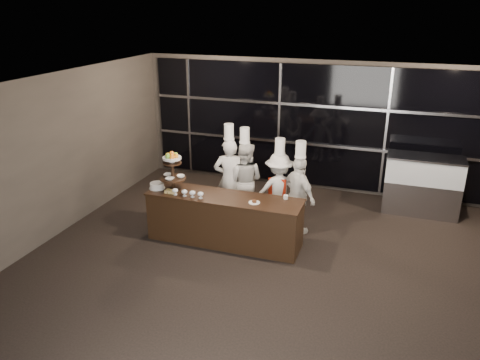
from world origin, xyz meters
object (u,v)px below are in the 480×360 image
(chef_a, at_px, (229,178))
(chef_b, at_px, (245,180))
(layer_cake, at_px, (157,186))
(display_stand, at_px, (172,168))
(chef_c, at_px, (279,189))
(display_case, at_px, (423,182))
(buffet_counter, at_px, (224,219))
(chef_d, at_px, (299,195))

(chef_a, xyz_separation_m, chef_b, (0.27, 0.16, -0.06))
(layer_cake, distance_m, chef_b, 1.80)
(display_stand, bearing_deg, chef_c, 30.70)
(display_stand, distance_m, display_case, 5.15)
(chef_b, bearing_deg, chef_c, -10.26)
(buffet_counter, xyz_separation_m, chef_b, (-0.00, 1.17, 0.35))
(layer_cake, bearing_deg, buffet_counter, 2.18)
(chef_c, xyz_separation_m, chef_d, (0.44, -0.20, 0.03))
(chef_b, bearing_deg, chef_d, -16.00)
(chef_a, xyz_separation_m, chef_d, (1.45, -0.18, -0.08))
(display_stand, height_order, chef_c, chef_c)
(display_stand, relative_size, chef_c, 0.42)
(layer_cake, relative_size, chef_d, 0.16)
(display_case, distance_m, chef_d, 2.84)
(buffet_counter, distance_m, display_case, 4.28)
(display_stand, xyz_separation_m, chef_c, (1.74, 1.03, -0.58))
(buffet_counter, distance_m, layer_cake, 1.41)
(display_stand, xyz_separation_m, display_case, (4.41, 2.58, -0.65))
(buffet_counter, xyz_separation_m, chef_d, (1.18, 0.83, 0.32))
(buffet_counter, height_order, chef_b, chef_b)
(buffet_counter, xyz_separation_m, display_stand, (-1.00, -0.00, 0.87))
(chef_b, bearing_deg, display_case, 22.40)
(chef_d, bearing_deg, chef_b, 164.00)
(chef_b, bearing_deg, buffet_counter, -89.80)
(chef_a, xyz_separation_m, chef_c, (1.01, 0.03, -0.11))
(buffet_counter, height_order, display_case, display_case)
(buffet_counter, xyz_separation_m, chef_c, (0.74, 1.03, 0.29))
(chef_c, bearing_deg, display_case, 30.02)
(chef_c, bearing_deg, chef_a, -178.57)
(chef_c, relative_size, chef_d, 0.98)
(layer_cake, bearing_deg, chef_a, 45.45)
(layer_cake, bearing_deg, display_case, 29.06)
(display_case, bearing_deg, display_stand, -149.71)
(layer_cake, xyz_separation_m, chef_b, (1.31, 1.22, -0.16))
(display_stand, relative_size, display_case, 0.49)
(display_case, relative_size, chef_c, 0.85)
(display_case, distance_m, chef_a, 4.01)
(display_stand, relative_size, chef_a, 0.38)
(chef_b, height_order, chef_d, chef_b)
(buffet_counter, bearing_deg, chef_c, 54.35)
(chef_c, bearing_deg, layer_cake, -152.21)
(buffet_counter, distance_m, chef_c, 1.31)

